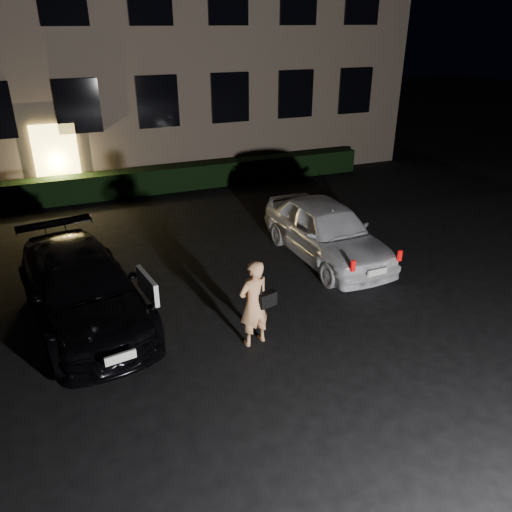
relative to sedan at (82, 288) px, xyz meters
name	(u,v)px	position (x,y,z in m)	size (l,w,h in m)	color
ground	(298,356)	(3.44, -2.78, -0.70)	(80.00, 80.00, 0.00)	black
building	(129,6)	(3.43, 12.20, 5.30)	(20.00, 8.11, 12.00)	#776555
hedge	(167,179)	(3.44, 7.72, -0.28)	(15.00, 0.70, 0.85)	black
sedan	(82,288)	(0.00, 0.00, 0.00)	(2.70, 5.09, 1.41)	black
hatch	(326,230)	(5.94, 0.73, 0.03)	(1.91, 4.39, 1.48)	white
man	(254,303)	(2.86, -2.09, 0.16)	(0.78, 0.55, 1.72)	tan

